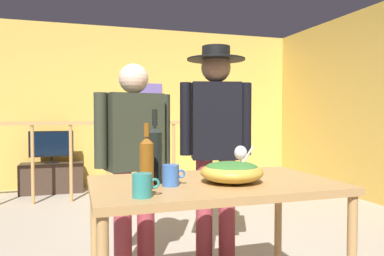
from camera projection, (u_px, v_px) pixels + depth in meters
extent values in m
cube|color=gold|center=(125.00, 106.00, 6.20)|extent=(6.04, 0.10, 2.63)
cube|color=gold|center=(378.00, 104.00, 4.86)|extent=(0.10, 5.03, 2.63)
cube|color=#62539D|center=(149.00, 94.00, 6.25)|extent=(0.45, 0.03, 0.36)
cylinder|color=#B2844C|center=(33.00, 165.00, 4.80)|extent=(0.04, 0.04, 1.04)
cylinder|color=#B2844C|center=(71.00, 163.00, 4.95)|extent=(0.04, 0.04, 1.04)
cylinder|color=#B2844C|center=(107.00, 162.00, 5.09)|extent=(0.04, 0.04, 1.04)
cylinder|color=#B2844C|center=(141.00, 161.00, 5.23)|extent=(0.04, 0.04, 1.04)
cylinder|color=#B2844C|center=(174.00, 159.00, 5.37)|extent=(0.04, 0.04, 1.04)
cylinder|color=#B2844C|center=(204.00, 158.00, 5.52)|extent=(0.04, 0.04, 1.04)
cube|color=#B2844C|center=(70.00, 123.00, 4.93)|extent=(3.89, 0.07, 0.05)
cube|color=#B2844C|center=(204.00, 155.00, 5.51)|extent=(0.10, 0.10, 1.14)
cube|color=#38281E|center=(52.00, 178.00, 5.56)|extent=(0.90, 0.40, 0.44)
cube|color=black|center=(52.00, 162.00, 5.55)|extent=(0.20, 0.12, 0.02)
cylinder|color=black|center=(52.00, 159.00, 5.55)|extent=(0.03, 0.03, 0.08)
cube|color=black|center=(51.00, 144.00, 5.51)|extent=(0.63, 0.06, 0.39)
cube|color=black|center=(51.00, 144.00, 5.48)|extent=(0.58, 0.01, 0.35)
cube|color=#B2844C|center=(214.00, 185.00, 2.02)|extent=(1.32, 0.80, 0.04)
cylinder|color=#B2844C|center=(95.00, 248.00, 2.19)|extent=(0.05, 0.05, 0.77)
cylinder|color=#B2844C|center=(278.00, 228.00, 2.56)|extent=(0.05, 0.05, 0.77)
ellipsoid|color=gold|center=(232.00, 172.00, 1.97)|extent=(0.34, 0.34, 0.11)
ellipsoid|color=#38702D|center=(232.00, 167.00, 1.97)|extent=(0.28, 0.28, 0.05)
cylinder|color=silver|center=(243.00, 162.00, 1.99)|extent=(0.13, 0.01, 0.17)
cylinder|color=silver|center=(241.00, 174.00, 2.26)|extent=(0.07, 0.07, 0.01)
cylinder|color=silver|center=(241.00, 166.00, 2.26)|extent=(0.01, 0.01, 0.09)
ellipsoid|color=silver|center=(241.00, 153.00, 2.26)|extent=(0.08, 0.08, 0.09)
cylinder|color=black|center=(155.00, 158.00, 1.95)|extent=(0.08, 0.08, 0.27)
cone|color=black|center=(155.00, 129.00, 1.95)|extent=(0.08, 0.08, 0.03)
cylinder|color=black|center=(155.00, 118.00, 1.94)|extent=(0.03, 0.03, 0.09)
cylinder|color=brown|center=(147.00, 166.00, 1.81)|extent=(0.07, 0.07, 0.23)
cone|color=brown|center=(147.00, 140.00, 1.81)|extent=(0.07, 0.07, 0.03)
cylinder|color=brown|center=(147.00, 130.00, 1.80)|extent=(0.03, 0.03, 0.07)
cylinder|color=teal|center=(142.00, 185.00, 1.63)|extent=(0.09, 0.09, 0.11)
torus|color=teal|center=(155.00, 183.00, 1.64)|extent=(0.05, 0.01, 0.05)
cylinder|color=#3866B2|center=(171.00, 175.00, 1.88)|extent=(0.09, 0.09, 0.11)
torus|color=#3866B2|center=(181.00, 174.00, 1.90)|extent=(0.05, 0.01, 0.05)
cylinder|color=#9E3842|center=(146.00, 220.00, 2.74)|extent=(0.13, 0.13, 0.78)
cylinder|color=#9E3842|center=(123.00, 224.00, 2.64)|extent=(0.13, 0.13, 0.78)
cube|color=#2D3323|center=(134.00, 132.00, 2.66)|extent=(0.43, 0.31, 0.55)
cylinder|color=#2D3323|center=(164.00, 129.00, 2.79)|extent=(0.09, 0.09, 0.52)
cylinder|color=#2D3323|center=(101.00, 130.00, 2.54)|extent=(0.09, 0.09, 0.52)
sphere|color=beige|center=(134.00, 79.00, 2.65)|extent=(0.21, 0.21, 0.21)
cylinder|color=#9E3842|center=(227.00, 211.00, 2.89)|extent=(0.13, 0.13, 0.83)
cylinder|color=#9E3842|center=(204.00, 212.00, 2.87)|extent=(0.13, 0.13, 0.83)
cube|color=black|center=(216.00, 121.00, 2.85)|extent=(0.41, 0.30, 0.59)
cylinder|color=black|center=(246.00, 119.00, 2.87)|extent=(0.09, 0.09, 0.56)
cylinder|color=black|center=(186.00, 119.00, 2.84)|extent=(0.09, 0.09, 0.56)
sphere|color=tan|center=(216.00, 68.00, 2.84)|extent=(0.23, 0.23, 0.23)
cylinder|color=black|center=(216.00, 60.00, 2.83)|extent=(0.45, 0.45, 0.01)
cylinder|color=black|center=(216.00, 53.00, 2.83)|extent=(0.22, 0.22, 0.10)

